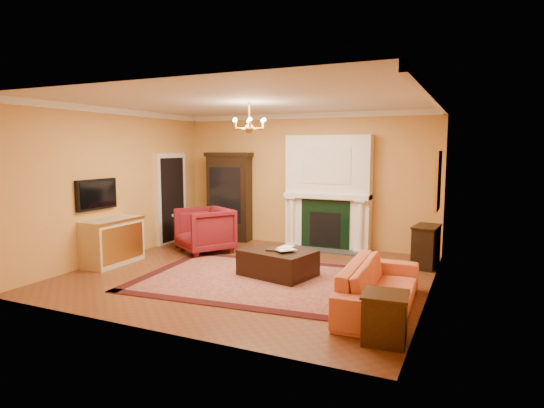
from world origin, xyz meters
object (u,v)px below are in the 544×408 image
Objects in this scene: commode at (112,241)px; leather_ottoman at (278,263)px; wingback_armchair at (205,228)px; end_table at (385,319)px; china_cabinet at (230,199)px; console_table at (426,247)px; coral_sofa at (380,279)px; pedestal_table at (181,228)px.

leather_ottoman is at bearing 9.33° from commode.
end_table is at bearing -1.61° from wingback_armchair.
china_cabinet reaches higher than wingback_armchair.
commode is at bearing -157.06° from leather_ottoman.
console_table is (5.51, 2.24, -0.06)m from commode.
commode is 0.54× the size of coral_sofa.
leather_ottoman is (-2.22, 1.98, -0.04)m from end_table.
china_cabinet is 1.93× the size of wingback_armchair.
console_table is (4.45, 0.64, -0.14)m from wingback_armchair.
coral_sofa is (5.18, -0.36, -0.01)m from commode.
china_cabinet reaches higher than console_table.
coral_sofa is at bearing -24.03° from pedestal_table.
commode reaches higher than leather_ottoman.
pedestal_table is 5.23m from console_table.
coral_sofa is at bearing -11.95° from leather_ottoman.
wingback_armchair is at bearing -15.69° from pedestal_table.
end_table is at bearing -28.60° from leather_ottoman.
end_table is (0.27, -1.07, -0.16)m from coral_sofa.
pedestal_table is 5.35m from coral_sofa.
end_table is (4.55, -4.40, -0.74)m from china_cabinet.
wingback_armchair is (0.16, -1.37, -0.49)m from china_cabinet.
china_cabinet is 2.74× the size of pedestal_table.
console_table reaches higher than end_table.
pedestal_table is at bearing 169.99° from leather_ottoman.
wingback_armchair is 1.92m from commode.
wingback_armchair reaches higher than commode.
china_cabinet is 3.45m from leather_ottoman.
wingback_armchair reaches higher than coral_sofa.
console_table is at bearing -9.57° from coral_sofa.
pedestal_table is at bearing -124.94° from china_cabinet.
china_cabinet is 2.66× the size of console_table.
console_table is (0.33, 2.60, -0.05)m from coral_sofa.
wingback_armchair is at bearing -90.58° from china_cabinet.
china_cabinet reaches higher than coral_sofa.
console_table is at bearing 41.20° from wingback_armchair.
leather_ottoman is (-2.28, -1.69, -0.14)m from console_table.
coral_sofa is at bearing -45.07° from china_cabinet.
pedestal_table is (-0.76, 0.21, -0.10)m from wingback_armchair.
coral_sofa is 1.12m from end_table.
leather_ottoman is at bearing 62.54° from coral_sofa.
console_table reaches higher than leather_ottoman.
coral_sofa is (4.12, -1.96, -0.09)m from wingback_armchair.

